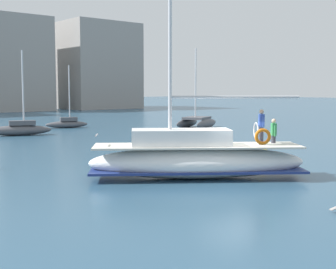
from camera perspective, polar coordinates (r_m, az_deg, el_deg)
ground_plane at (r=21.29m, az=7.36°, el=-5.22°), size 400.00×400.00×0.00m
main_sailboat at (r=20.99m, az=3.31°, el=-2.80°), size 9.14×7.65×13.97m
moored_sloop_far at (r=42.46m, az=-17.51°, el=0.65°), size 5.57×2.90×7.28m
moored_catamaran at (r=48.78m, az=3.50°, el=1.57°), size 6.30×4.97×8.09m
moored_cutter_left at (r=49.71m, az=-12.11°, el=1.35°), size 4.40×2.38×6.42m
mooring_buoy at (r=28.19m, az=11.35°, el=-2.26°), size 0.66×0.66×0.93m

